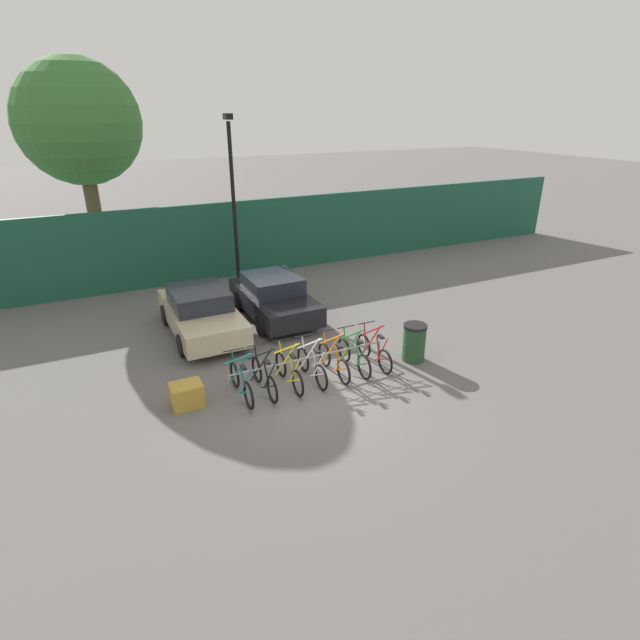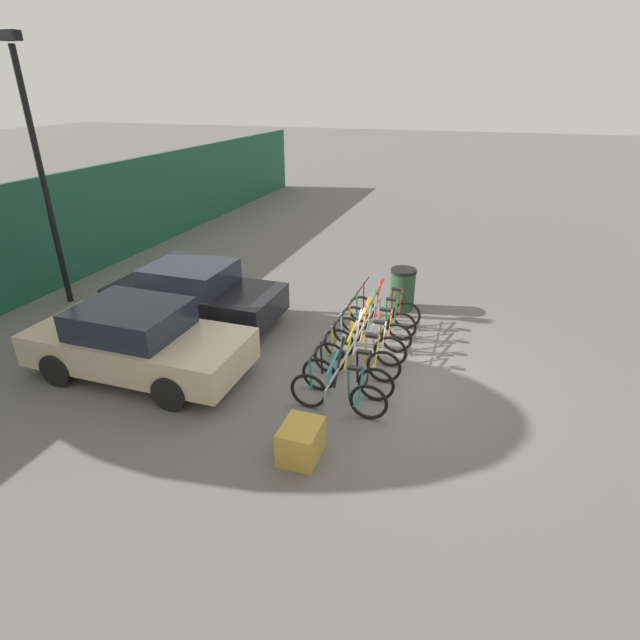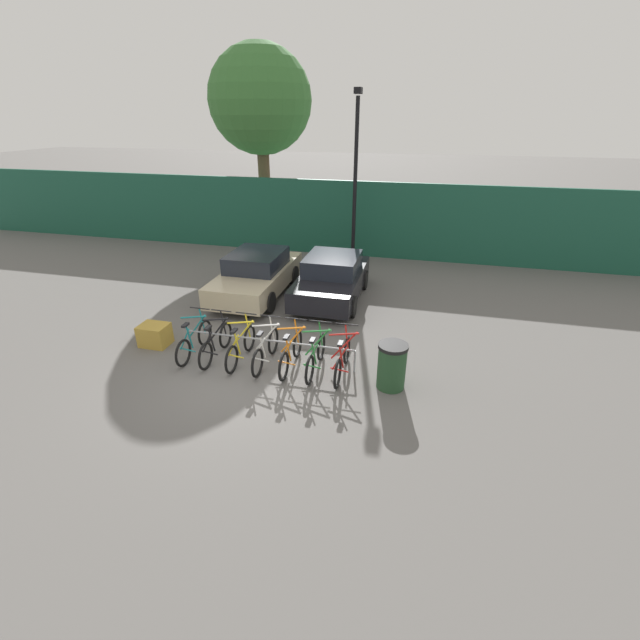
% 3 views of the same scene
% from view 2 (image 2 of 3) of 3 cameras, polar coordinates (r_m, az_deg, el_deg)
% --- Properties ---
extents(ground_plane, '(120.00, 120.00, 0.00)m').
position_cam_2_polar(ground_plane, '(9.72, 7.49, -6.32)').
color(ground_plane, '#605E5B').
extents(bike_rack, '(4.19, 0.04, 0.57)m').
position_cam_2_polar(bike_rack, '(9.92, 4.28, -2.20)').
color(bike_rack, gray).
rests_on(bike_rack, ground).
extents(bicycle_teal, '(0.68, 1.71, 1.05)m').
position_cam_2_polar(bicycle_teal, '(8.43, 2.06, -8.45)').
color(bicycle_teal, black).
rests_on(bicycle_teal, ground).
extents(bicycle_black, '(0.68, 1.71, 1.05)m').
position_cam_2_polar(bicycle_black, '(8.89, 3.13, -6.52)').
color(bicycle_black, black).
rests_on(bicycle_black, ground).
extents(bicycle_yellow, '(0.68, 1.71, 1.05)m').
position_cam_2_polar(bicycle_yellow, '(9.42, 4.19, -4.58)').
color(bicycle_yellow, black).
rests_on(bicycle_yellow, ground).
extents(bicycle_white, '(0.68, 1.71, 1.05)m').
position_cam_2_polar(bicycle_white, '(9.95, 5.09, -2.90)').
color(bicycle_white, black).
rests_on(bicycle_white, ground).
extents(bicycle_orange, '(0.68, 1.71, 1.05)m').
position_cam_2_polar(bicycle_orange, '(10.48, 5.90, -1.40)').
color(bicycle_orange, black).
rests_on(bicycle_orange, ground).
extents(bicycle_green, '(0.68, 1.71, 1.05)m').
position_cam_2_polar(bicycle_green, '(11.00, 6.60, -0.11)').
color(bicycle_green, black).
rests_on(bicycle_green, ground).
extents(bicycle_red, '(0.68, 1.71, 1.05)m').
position_cam_2_polar(bicycle_red, '(11.55, 7.27, 1.13)').
color(bicycle_red, black).
rests_on(bicycle_red, ground).
extents(car_beige, '(1.91, 4.16, 1.40)m').
position_cam_2_polar(car_beige, '(10.02, -20.14, -2.24)').
color(car_beige, '#C1B28E').
rests_on(car_beige, ground).
extents(car_black, '(1.91, 3.93, 1.40)m').
position_cam_2_polar(car_black, '(11.91, -14.11, 2.92)').
color(car_black, black).
rests_on(car_black, ground).
extents(lamp_post, '(0.24, 0.44, 6.10)m').
position_cam_2_polar(lamp_post, '(13.65, -29.41, 15.20)').
color(lamp_post, black).
rests_on(lamp_post, ground).
extents(trash_bin, '(0.63, 0.63, 1.03)m').
position_cam_2_polar(trash_bin, '(12.47, 9.41, 3.53)').
color(trash_bin, '#234728').
rests_on(trash_bin, ground).
extents(cargo_crate, '(0.70, 0.56, 0.55)m').
position_cam_2_polar(cargo_crate, '(7.60, -2.19, -13.68)').
color(cargo_crate, '#B28C33').
rests_on(cargo_crate, ground).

